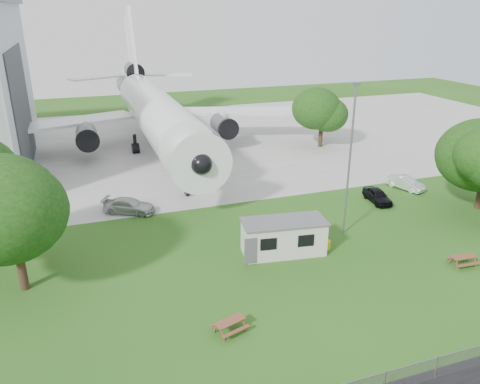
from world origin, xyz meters
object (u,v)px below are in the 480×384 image
object	(u,v)px
site_cabin	(284,237)
picnic_west	(230,332)
picnic_east	(462,266)
airliner	(154,109)

from	to	relation	value
site_cabin	picnic_west	bearing A→B (deg)	-131.53
picnic_east	picnic_west	bearing A→B (deg)	-171.06
airliner	picnic_east	xyz separation A→B (m)	(15.47, -37.07, -5.27)
airliner	site_cabin	distance (m)	31.59
airliner	site_cabin	size ratio (longest dim) A/B	6.92
airliner	picnic_east	bearing A→B (deg)	-67.35
airliner	site_cabin	bearing A→B (deg)	-82.31
site_cabin	picnic_east	bearing A→B (deg)	-28.04
airliner	site_cabin	world-z (taller)	airliner
picnic_west	picnic_east	bearing A→B (deg)	-12.32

